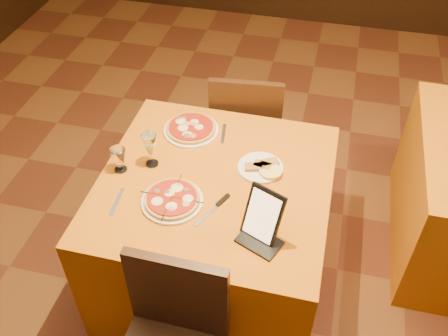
% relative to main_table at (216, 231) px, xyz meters
% --- Properties ---
extents(floor, '(6.00, 7.00, 0.01)m').
position_rel_main_table_xyz_m(floor, '(0.31, -0.25, -0.38)').
color(floor, '#5E2D19').
rests_on(floor, ground).
extents(main_table, '(1.10, 1.10, 0.75)m').
position_rel_main_table_xyz_m(main_table, '(0.00, 0.00, 0.00)').
color(main_table, '#C0650C').
rests_on(main_table, floor).
extents(chair_main_far, '(0.46, 0.46, 0.91)m').
position_rel_main_table_xyz_m(chair_main_far, '(-0.00, 0.81, 0.08)').
color(chair_main_far, black).
rests_on(chair_main_far, floor).
extents(pizza_near, '(0.28, 0.28, 0.03)m').
position_rel_main_table_xyz_m(pizza_near, '(-0.15, -0.19, 0.39)').
color(pizza_near, white).
rests_on(pizza_near, main_table).
extents(pizza_far, '(0.29, 0.29, 0.03)m').
position_rel_main_table_xyz_m(pizza_far, '(-0.22, 0.33, 0.39)').
color(pizza_far, white).
rests_on(pizza_far, main_table).
extents(cutlet_dish, '(0.22, 0.22, 0.03)m').
position_rel_main_table_xyz_m(cutlet_dish, '(0.20, 0.13, 0.39)').
color(cutlet_dish, white).
rests_on(cutlet_dish, main_table).
extents(wine_glass, '(0.09, 0.09, 0.19)m').
position_rel_main_table_xyz_m(wine_glass, '(-0.33, 0.04, 0.47)').
color(wine_glass, '#F9FB8F').
rests_on(wine_glass, main_table).
extents(water_glass, '(0.08, 0.08, 0.13)m').
position_rel_main_table_xyz_m(water_glass, '(-0.46, -0.04, 0.44)').
color(water_glass, white).
rests_on(water_glass, main_table).
extents(tablet, '(0.19, 0.15, 0.23)m').
position_rel_main_table_xyz_m(tablet, '(0.28, -0.27, 0.49)').
color(tablet, black).
rests_on(tablet, main_table).
extents(knife, '(0.11, 0.21, 0.01)m').
position_rel_main_table_xyz_m(knife, '(0.03, -0.20, 0.38)').
color(knife, silver).
rests_on(knife, main_table).
extents(fork_near, '(0.03, 0.17, 0.01)m').
position_rel_main_table_xyz_m(fork_near, '(-0.40, -0.24, 0.38)').
color(fork_near, silver).
rests_on(fork_near, main_table).
extents(fork_far, '(0.04, 0.16, 0.01)m').
position_rel_main_table_xyz_m(fork_far, '(-0.04, 0.35, 0.38)').
color(fork_far, silver).
rests_on(fork_far, main_table).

